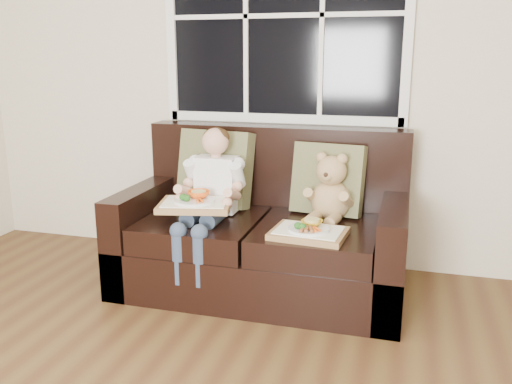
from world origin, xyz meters
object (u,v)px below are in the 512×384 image
(tray_left, at_px, (195,203))
(teddy_bear, at_px, (331,192))
(loveseat, at_px, (264,237))
(child, at_px, (211,187))
(tray_right, at_px, (309,231))

(tray_left, bearing_deg, teddy_bear, 10.27)
(loveseat, height_order, child, child)
(loveseat, xyz_separation_m, child, (-0.30, -0.12, 0.32))
(loveseat, distance_m, teddy_bear, 0.50)
(loveseat, height_order, teddy_bear, loveseat)
(child, xyz_separation_m, teddy_bear, (0.70, 0.15, -0.02))
(loveseat, bearing_deg, teddy_bear, 5.39)
(child, xyz_separation_m, tray_left, (-0.04, -0.15, -0.06))
(child, relative_size, tray_right, 1.94)
(loveseat, bearing_deg, tray_right, -43.60)
(tray_left, distance_m, tray_right, 0.69)
(loveseat, distance_m, tray_right, 0.49)
(loveseat, height_order, tray_left, loveseat)
(tray_left, bearing_deg, loveseat, 26.04)
(tray_left, relative_size, tray_right, 1.11)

